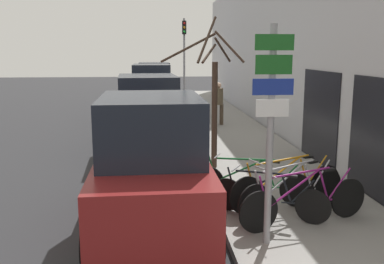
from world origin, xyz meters
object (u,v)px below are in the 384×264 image
(bicycle_2, at_px, (293,191))
(bicycle_3, at_px, (288,185))
(parked_car_0, at_px, (152,170))
(parked_car_1, at_px, (148,117))
(pedestrian_near, at_px, (218,101))
(signpost, at_px, (271,124))
(street_tree, at_px, (213,98))
(bicycle_4, at_px, (251,183))
(bicycle_1, at_px, (269,197))
(parked_car_2, at_px, (152,96))
(traffic_light, at_px, (184,52))
(parked_car_3, at_px, (154,86))
(bicycle_0, at_px, (305,201))

(bicycle_2, distance_m, bicycle_3, 0.33)
(parked_car_0, xyz_separation_m, parked_car_1, (-0.13, 5.93, 0.03))
(parked_car_0, xyz_separation_m, pedestrian_near, (2.63, 9.68, 0.09))
(signpost, bearing_deg, street_tree, 93.05)
(bicycle_4, relative_size, parked_car_1, 0.45)
(bicycle_1, bearing_deg, bicycle_2, -42.13)
(parked_car_0, xyz_separation_m, parked_car_2, (-0.02, 11.41, 0.10))
(traffic_light, bearing_deg, parked_car_3, 116.90)
(bicycle_0, distance_m, bicycle_1, 0.66)
(bicycle_0, xyz_separation_m, parked_car_2, (-2.60, 11.86, 0.57))
(parked_car_3, height_order, traffic_light, traffic_light)
(signpost, xyz_separation_m, parked_car_3, (-1.67, 18.31, -0.90))
(bicycle_3, distance_m, parked_car_0, 2.63)
(bicycle_1, height_order, pedestrian_near, pedestrian_near)
(bicycle_3, relative_size, bicycle_4, 1.09)
(bicycle_2, height_order, traffic_light, traffic_light)
(signpost, bearing_deg, parked_car_3, 95.20)
(pedestrian_near, bearing_deg, signpost, -111.56)
(parked_car_2, relative_size, traffic_light, 1.03)
(bicycle_0, relative_size, pedestrian_near, 1.43)
(parked_car_1, xyz_separation_m, traffic_light, (1.73, 8.31, 1.96))
(parked_car_0, relative_size, pedestrian_near, 2.57)
(parked_car_3, xyz_separation_m, pedestrian_near, (2.54, -7.53, 0.02))
(bicycle_0, height_order, bicycle_3, bicycle_0)
(bicycle_3, height_order, street_tree, street_tree)
(bicycle_1, height_order, parked_car_3, parked_car_3)
(bicycle_0, xyz_separation_m, bicycle_3, (-0.03, 0.89, -0.00))
(signpost, bearing_deg, bicycle_3, 62.36)
(bicycle_1, height_order, street_tree, street_tree)
(parked_car_3, relative_size, pedestrian_near, 2.78)
(bicycle_3, height_order, bicycle_4, bicycle_3)
(parked_car_1, distance_m, parked_car_2, 5.48)
(bicycle_4, distance_m, parked_car_3, 16.60)
(bicycle_0, bearing_deg, signpost, 111.13)
(bicycle_0, relative_size, traffic_light, 0.54)
(signpost, bearing_deg, traffic_light, 90.60)
(signpost, height_order, bicycle_1, signpost)
(bicycle_0, relative_size, street_tree, 0.65)
(bicycle_2, relative_size, bicycle_4, 1.03)
(bicycle_0, xyz_separation_m, traffic_light, (-0.98, 14.70, 2.47))
(bicycle_0, distance_m, pedestrian_near, 10.16)
(bicycle_3, bearing_deg, parked_car_0, 79.40)
(bicycle_0, height_order, parked_car_2, parked_car_2)
(bicycle_0, relative_size, parked_car_0, 0.56)
(bicycle_4, height_order, parked_car_0, parked_car_0)
(bicycle_0, distance_m, bicycle_3, 0.89)
(signpost, height_order, traffic_light, traffic_light)
(bicycle_0, distance_m, parked_car_0, 2.66)
(pedestrian_near, relative_size, traffic_light, 0.38)
(pedestrian_near, distance_m, street_tree, 6.52)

